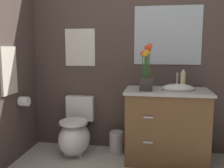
% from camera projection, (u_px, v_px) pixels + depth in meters
% --- Properties ---
extents(wall_back, '(4.41, 0.05, 2.50)m').
position_uv_depth(wall_back, '(158.00, 52.00, 3.13)').
color(wall_back, '#4C3D38').
rests_on(wall_back, ground_plane).
extents(toilet, '(0.38, 0.59, 0.69)m').
position_uv_depth(toilet, '(75.00, 134.00, 3.14)').
color(toilet, white).
rests_on(toilet, ground_plane).
extents(vanity_cabinet, '(0.94, 0.56, 1.01)m').
position_uv_depth(vanity_cabinet, '(166.00, 125.00, 2.91)').
color(vanity_cabinet, brown).
rests_on(vanity_cabinet, ground_plane).
extents(flower_vase, '(0.14, 0.14, 0.52)m').
position_uv_depth(flower_vase, '(146.00, 73.00, 2.77)').
color(flower_vase, '#38332D').
rests_on(flower_vase, vanity_cabinet).
extents(soap_bottle, '(0.06, 0.06, 0.22)m').
position_uv_depth(soap_bottle, '(183.00, 80.00, 2.90)').
color(soap_bottle, beige).
rests_on(soap_bottle, vanity_cabinet).
extents(trash_bin, '(0.18, 0.18, 0.27)m').
position_uv_depth(trash_bin, '(117.00, 142.00, 3.16)').
color(trash_bin, '#B7B7BC').
rests_on(trash_bin, ground_plane).
extents(wall_poster, '(0.39, 0.01, 0.47)m').
position_uv_depth(wall_poster, '(80.00, 47.00, 3.25)').
color(wall_poster, silver).
extents(wall_mirror, '(0.80, 0.01, 0.70)m').
position_uv_depth(wall_mirror, '(168.00, 35.00, 3.05)').
color(wall_mirror, '#B2BCC6').
extents(hanging_towel, '(0.03, 0.28, 0.52)m').
position_uv_depth(hanging_towel, '(9.00, 71.00, 2.73)').
color(hanging_towel, beige).
extents(toilet_paper_roll, '(0.11, 0.11, 0.11)m').
position_uv_depth(toilet_paper_roll, '(24.00, 101.00, 2.97)').
color(toilet_paper_roll, white).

